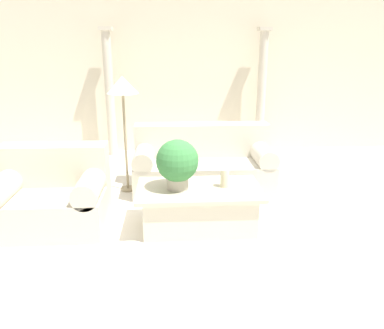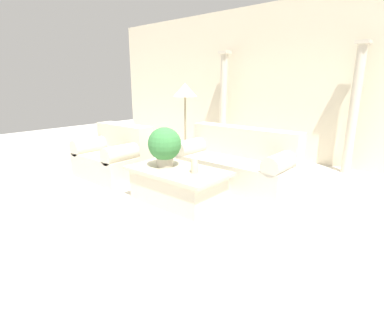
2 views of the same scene
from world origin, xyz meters
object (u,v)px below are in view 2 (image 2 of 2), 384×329
loveseat (115,156)px  floor_lamp (185,94)px  coffee_table (178,185)px  potted_plant (165,145)px  sofa_long (236,161)px

loveseat → floor_lamp: 1.65m
coffee_table → potted_plant: 0.58m
coffee_table → sofa_long: bearing=83.0°
coffee_table → potted_plant: potted_plant is taller
loveseat → potted_plant: size_ratio=2.20×
loveseat → potted_plant: 1.49m
potted_plant → floor_lamp: bearing=120.0°
sofa_long → potted_plant: potted_plant is taller
floor_lamp → sofa_long: bearing=2.7°
sofa_long → loveseat: size_ratio=1.60×
coffee_table → floor_lamp: (-0.93, 1.19, 1.17)m
coffee_table → floor_lamp: 1.91m
loveseat → floor_lamp: floor_lamp is taller
sofa_long → loveseat: (-1.81, -1.10, 0.01)m
potted_plant → floor_lamp: size_ratio=0.35×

